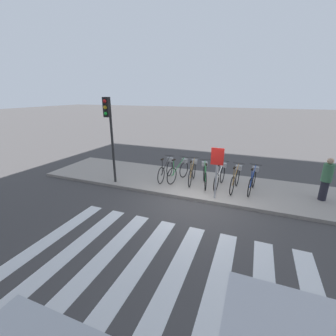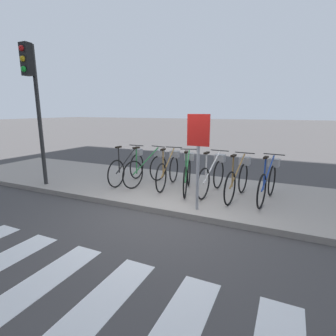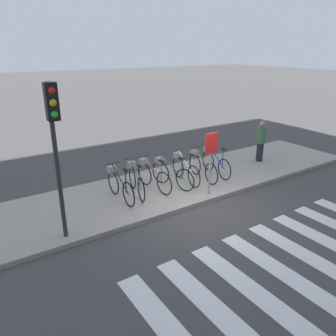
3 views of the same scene
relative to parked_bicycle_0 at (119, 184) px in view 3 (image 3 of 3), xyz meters
The scene contains 12 objects.
ground_plane 2.39m from the parked_bicycle_0, 39.62° to the right, with size 120.00×120.00×0.00m, color #423F3F.
sidewalk 1.86m from the parked_bicycle_0, ahead, with size 14.75×3.11×0.12m.
parked_bicycle_0 is the anchor object (origin of this frame).
parked_bicycle_1 0.58m from the parked_bicycle_0, ahead, with size 0.55×1.68×1.05m.
parked_bicycle_2 1.18m from the parked_bicycle_0, ahead, with size 0.46×1.71×1.05m.
parked_bicycle_3 1.74m from the parked_bicycle_0, ahead, with size 0.61×1.66×1.05m.
parked_bicycle_4 2.36m from the parked_bicycle_0, ahead, with size 0.46×1.71×1.05m.
parked_bicycle_5 2.98m from the parked_bicycle_0, ahead, with size 0.46×1.71×1.05m.
parked_bicycle_6 3.61m from the parked_bicycle_0, ahead, with size 0.46×1.71×1.05m.
pedestrian 6.01m from the parked_bicycle_0, ahead, with size 0.34×0.34×1.56m.
traffic_light 3.10m from the parked_bicycle_0, 147.33° to the right, with size 0.24×0.40×3.52m.
sign_post 2.79m from the parked_bicycle_0, 26.59° to the right, with size 0.44×0.07×1.88m.
Camera 3 is at (-5.40, -6.51, 4.27)m, focal length 35.00 mm.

